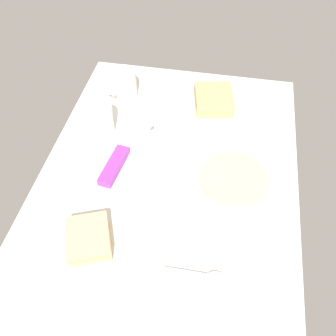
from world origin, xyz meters
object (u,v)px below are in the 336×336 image
(plate_of_food, at_px, (234,179))
(spoon, at_px, (204,274))
(sandwich_side, at_px, (88,239))
(coffee_mug_milky, at_px, (170,133))
(glass_of_milk, at_px, (99,120))
(sandwich_main, at_px, (214,100))
(paper_napkin, at_px, (158,208))
(coffee_mug_black, at_px, (123,85))
(snack_bar, at_px, (115,165))

(plate_of_food, relative_size, spoon, 1.35)
(sandwich_side, bearing_deg, coffee_mug_milky, -19.65)
(coffee_mug_milky, relative_size, glass_of_milk, 1.09)
(glass_of_milk, bearing_deg, spoon, -138.18)
(sandwich_main, height_order, paper_napkin, sandwich_main)
(spoon, bearing_deg, paper_napkin, 41.00)
(coffee_mug_black, xyz_separation_m, spoon, (-0.53, -0.31, -0.04))
(coffee_mug_milky, xyz_separation_m, paper_napkin, (-0.21, -0.01, -0.04))
(glass_of_milk, bearing_deg, sandwich_side, -167.19)
(sandwich_main, bearing_deg, glass_of_milk, 120.18)
(glass_of_milk, bearing_deg, snack_bar, -148.59)
(plate_of_food, bearing_deg, snack_bar, 92.28)
(coffee_mug_milky, xyz_separation_m, snack_bar, (-0.10, 0.12, -0.04))
(snack_bar, bearing_deg, sandwich_main, -30.10)
(snack_bar, relative_size, paper_napkin, 0.83)
(coffee_mug_milky, relative_size, snack_bar, 0.81)
(sandwich_side, bearing_deg, paper_napkin, -46.97)
(coffee_mug_black, bearing_deg, sandwich_side, -173.88)
(coffee_mug_black, xyz_separation_m, snack_bar, (-0.28, -0.05, -0.04))
(sandwich_main, relative_size, paper_napkin, 0.88)
(plate_of_food, bearing_deg, sandwich_main, 16.29)
(coffee_mug_black, xyz_separation_m, glass_of_milk, (-0.16, 0.02, -0.00))
(snack_bar, bearing_deg, glass_of_milk, 38.81)
(glass_of_milk, xyz_separation_m, paper_napkin, (-0.22, -0.20, -0.04))
(plate_of_food, relative_size, paper_napkin, 1.11)
(plate_of_food, xyz_separation_m, paper_napkin, (-0.12, 0.17, -0.00))
(spoon, distance_m, snack_bar, 0.36)
(coffee_mug_milky, height_order, sandwich_side, coffee_mug_milky)
(paper_napkin, bearing_deg, coffee_mug_black, 25.03)
(snack_bar, bearing_deg, spoon, -126.81)
(glass_of_milk, relative_size, spoon, 0.75)
(plate_of_food, bearing_deg, coffee_mug_black, 52.51)
(coffee_mug_black, distance_m, snack_bar, 0.29)
(sandwich_side, height_order, glass_of_milk, glass_of_milk)
(sandwich_side, bearing_deg, snack_bar, 1.53)
(sandwich_main, distance_m, paper_napkin, 0.41)
(spoon, bearing_deg, glass_of_milk, 41.82)
(plate_of_food, bearing_deg, glass_of_milk, 74.21)
(coffee_mug_black, distance_m, coffee_mug_milky, 0.25)
(sandwich_side, height_order, spoon, sandwich_side)
(sandwich_main, xyz_separation_m, spoon, (-0.54, -0.04, -0.02))
(snack_bar, height_order, paper_napkin, snack_bar)
(glass_of_milk, xyz_separation_m, spoon, (-0.37, -0.33, -0.04))
(coffee_mug_milky, bearing_deg, sandwich_main, -27.94)
(sandwich_side, distance_m, glass_of_milk, 0.35)
(glass_of_milk, bearing_deg, paper_napkin, -137.66)
(snack_bar, bearing_deg, coffee_mug_milky, -42.59)
(plate_of_food, bearing_deg, spoon, 170.70)
(sandwich_main, xyz_separation_m, glass_of_milk, (-0.17, 0.29, 0.02))
(sandwich_side, xyz_separation_m, spoon, (-0.03, -0.25, -0.02))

